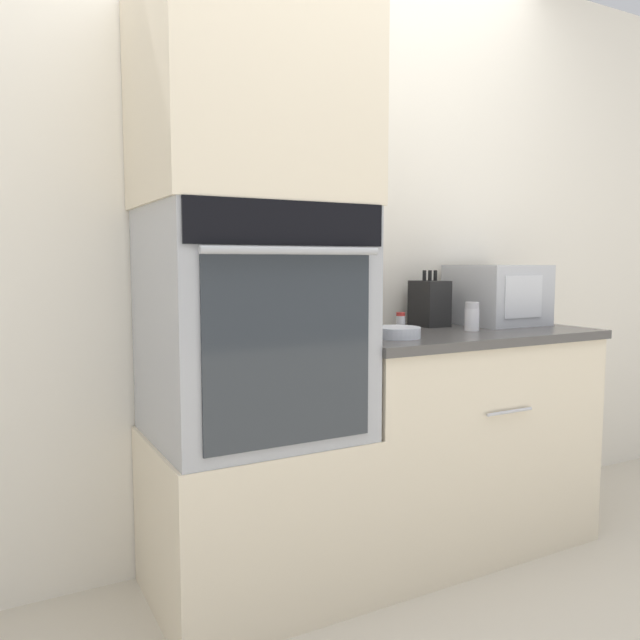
{
  "coord_description": "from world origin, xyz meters",
  "views": [
    {
      "loc": [
        -1.15,
        -1.65,
        1.17
      ],
      "look_at": [
        -0.13,
        0.21,
        0.97
      ],
      "focal_mm": 35.0,
      "sensor_mm": 36.0,
      "label": 1
    }
  ],
  "objects_px": {
    "condiment_jar_near": "(401,321)",
    "condiment_jar_mid": "(356,327)",
    "condiment_jar_far": "(472,317)",
    "bowl": "(397,332)",
    "knife_block": "(429,303)",
    "wall_oven": "(252,323)",
    "microwave": "(497,295)"
  },
  "relations": [
    {
      "from": "condiment_jar_near",
      "to": "condiment_jar_far",
      "type": "relative_size",
      "value": 0.58
    },
    {
      "from": "microwave",
      "to": "condiment_jar_mid",
      "type": "xyz_separation_m",
      "value": [
        -0.81,
        -0.11,
        -0.1
      ]
    },
    {
      "from": "wall_oven",
      "to": "knife_block",
      "type": "xyz_separation_m",
      "value": [
        0.9,
        0.17,
        0.03
      ]
    },
    {
      "from": "wall_oven",
      "to": "bowl",
      "type": "bearing_deg",
      "value": -10.7
    },
    {
      "from": "condiment_jar_mid",
      "to": "condiment_jar_far",
      "type": "xyz_separation_m",
      "value": [
        0.53,
        -0.03,
        0.02
      ]
    },
    {
      "from": "knife_block",
      "to": "condiment_jar_far",
      "type": "height_order",
      "value": "knife_block"
    },
    {
      "from": "microwave",
      "to": "knife_block",
      "type": "height_order",
      "value": "microwave"
    },
    {
      "from": "wall_oven",
      "to": "bowl",
      "type": "relative_size",
      "value": 4.4
    },
    {
      "from": "microwave",
      "to": "wall_oven",
      "type": "bearing_deg",
      "value": -175.21
    },
    {
      "from": "wall_oven",
      "to": "condiment_jar_near",
      "type": "distance_m",
      "value": 0.75
    },
    {
      "from": "knife_block",
      "to": "bowl",
      "type": "bearing_deg",
      "value": -143.42
    },
    {
      "from": "bowl",
      "to": "condiment_jar_near",
      "type": "bearing_deg",
      "value": 51.54
    },
    {
      "from": "microwave",
      "to": "knife_block",
      "type": "relative_size",
      "value": 1.47
    },
    {
      "from": "condiment_jar_mid",
      "to": "wall_oven",
      "type": "bearing_deg",
      "value": 178.21
    },
    {
      "from": "wall_oven",
      "to": "knife_block",
      "type": "distance_m",
      "value": 0.91
    },
    {
      "from": "bowl",
      "to": "condiment_jar_far",
      "type": "bearing_deg",
      "value": 7.53
    },
    {
      "from": "wall_oven",
      "to": "condiment_jar_near",
      "type": "relative_size",
      "value": 11.49
    },
    {
      "from": "microwave",
      "to": "condiment_jar_near",
      "type": "height_order",
      "value": "microwave"
    },
    {
      "from": "bowl",
      "to": "condiment_jar_near",
      "type": "xyz_separation_m",
      "value": [
        0.21,
        0.26,
        0.01
      ]
    },
    {
      "from": "wall_oven",
      "to": "condiment_jar_far",
      "type": "height_order",
      "value": "wall_oven"
    },
    {
      "from": "wall_oven",
      "to": "knife_block",
      "type": "relative_size",
      "value": 3.19
    },
    {
      "from": "bowl",
      "to": "condiment_jar_far",
      "type": "distance_m",
      "value": 0.42
    },
    {
      "from": "wall_oven",
      "to": "microwave",
      "type": "distance_m",
      "value": 1.22
    },
    {
      "from": "condiment_jar_near",
      "to": "condiment_jar_mid",
      "type": "distance_m",
      "value": 0.37
    },
    {
      "from": "microwave",
      "to": "knife_block",
      "type": "bearing_deg",
      "value": 167.48
    },
    {
      "from": "bowl",
      "to": "condiment_jar_mid",
      "type": "xyz_separation_m",
      "value": [
        -0.12,
        0.09,
        0.02
      ]
    },
    {
      "from": "microwave",
      "to": "bowl",
      "type": "height_order",
      "value": "microwave"
    },
    {
      "from": "knife_block",
      "to": "condiment_jar_mid",
      "type": "bearing_deg",
      "value": -159.27
    },
    {
      "from": "wall_oven",
      "to": "microwave",
      "type": "relative_size",
      "value": 2.17
    },
    {
      "from": "wall_oven",
      "to": "condiment_jar_mid",
      "type": "xyz_separation_m",
      "value": [
        0.41,
        -0.01,
        -0.04
      ]
    },
    {
      "from": "condiment_jar_mid",
      "to": "condiment_jar_far",
      "type": "relative_size",
      "value": 0.64
    },
    {
      "from": "condiment_jar_mid",
      "to": "condiment_jar_far",
      "type": "height_order",
      "value": "condiment_jar_far"
    }
  ]
}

